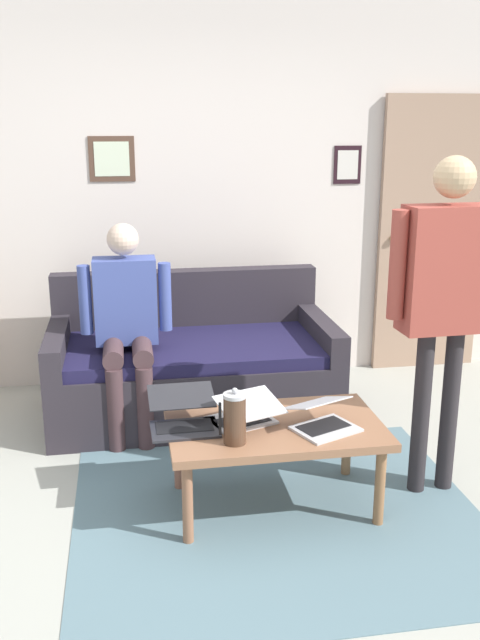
{
  "coord_description": "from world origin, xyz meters",
  "views": [
    {
      "loc": [
        0.57,
        2.81,
        1.85
      ],
      "look_at": [
        -0.05,
        -0.85,
        0.8
      ],
      "focal_mm": 39.15,
      "sensor_mm": 36.0,
      "label": 1
    }
  ],
  "objects_px": {
    "interior_door": "(431,236)",
    "couch": "(192,367)",
    "laptop_right": "(184,417)",
    "laptop_center": "(244,415)",
    "person_seated": "(126,317)",
    "coffee_table": "(275,433)",
    "person_standing": "(446,285)",
    "french_press": "(235,418)",
    "laptop_left": "(322,419)"
  },
  "relations": [
    {
      "from": "couch",
      "to": "person_seated",
      "type": "distance_m",
      "value": 0.63
    },
    {
      "from": "interior_door",
      "to": "person_standing",
      "type": "height_order",
      "value": "interior_door"
    },
    {
      "from": "couch",
      "to": "french_press",
      "type": "xyz_separation_m",
      "value": [
        -0.05,
        1.43,
        0.26
      ]
    },
    {
      "from": "laptop_center",
      "to": "person_seated",
      "type": "height_order",
      "value": "person_seated"
    },
    {
      "from": "couch",
      "to": "person_standing",
      "type": "xyz_separation_m",
      "value": [
        -1.12,
        1.23,
        0.79
      ]
    },
    {
      "from": "laptop_left",
      "to": "laptop_right",
      "type": "distance_m",
      "value": 0.67
    },
    {
      "from": "interior_door",
      "to": "french_press",
      "type": "height_order",
      "value": "interior_door"
    },
    {
      "from": "laptop_center",
      "to": "person_standing",
      "type": "relative_size",
      "value": 0.23
    },
    {
      "from": "interior_door",
      "to": "person_seated",
      "type": "distance_m",
      "value": 2.46
    },
    {
      "from": "laptop_center",
      "to": "laptop_right",
      "type": "height_order",
      "value": "laptop_center"
    },
    {
      "from": "laptop_center",
      "to": "person_standing",
      "type": "distance_m",
      "value": 1.16
    },
    {
      "from": "laptop_center",
      "to": "french_press",
      "type": "distance_m",
      "value": 0.23
    },
    {
      "from": "laptop_right",
      "to": "coffee_table",
      "type": "bearing_deg",
      "value": 173.44
    },
    {
      "from": "laptop_center",
      "to": "interior_door",
      "type": "bearing_deg",
      "value": -133.59
    },
    {
      "from": "couch",
      "to": "laptop_right",
      "type": "bearing_deg",
      "value": 82.47
    },
    {
      "from": "interior_door",
      "to": "laptop_center",
      "type": "height_order",
      "value": "interior_door"
    },
    {
      "from": "interior_door",
      "to": "laptop_right",
      "type": "distance_m",
      "value": 2.79
    },
    {
      "from": "person_standing",
      "to": "person_seated",
      "type": "relative_size",
      "value": 1.33
    },
    {
      "from": "interior_door",
      "to": "person_standing",
      "type": "relative_size",
      "value": 1.2
    },
    {
      "from": "couch",
      "to": "laptop_center",
      "type": "bearing_deg",
      "value": 96.12
    },
    {
      "from": "laptop_center",
      "to": "french_press",
      "type": "height_order",
      "value": "french_press"
    },
    {
      "from": "laptop_center",
      "to": "person_seated",
      "type": "bearing_deg",
      "value": -61.56
    },
    {
      "from": "laptop_center",
      "to": "laptop_right",
      "type": "relative_size",
      "value": 1.06
    },
    {
      "from": "coffee_table",
      "to": "laptop_right",
      "type": "xyz_separation_m",
      "value": [
        0.44,
        -0.05,
        0.1
      ]
    },
    {
      "from": "coffee_table",
      "to": "laptop_right",
      "type": "bearing_deg",
      "value": -6.56
    },
    {
      "from": "coffee_table",
      "to": "person_standing",
      "type": "bearing_deg",
      "value": -177.94
    },
    {
      "from": "couch",
      "to": "coffee_table",
      "type": "height_order",
      "value": "couch"
    },
    {
      "from": "couch",
      "to": "french_press",
      "type": "distance_m",
      "value": 1.45
    },
    {
      "from": "coffee_table",
      "to": "person_seated",
      "type": "distance_m",
      "value": 1.29
    },
    {
      "from": "coffee_table",
      "to": "person_standing",
      "type": "height_order",
      "value": "person_standing"
    },
    {
      "from": "laptop_right",
      "to": "french_press",
      "type": "relative_size",
      "value": 1.39
    },
    {
      "from": "couch",
      "to": "coffee_table",
      "type": "bearing_deg",
      "value": 102.54
    },
    {
      "from": "laptop_center",
      "to": "person_standing",
      "type": "bearing_deg",
      "value": 179.97
    },
    {
      "from": "laptop_left",
      "to": "french_press",
      "type": "bearing_deg",
      "value": 11.29
    },
    {
      "from": "couch",
      "to": "laptop_right",
      "type": "xyz_separation_m",
      "value": [
        0.16,
        1.21,
        0.18
      ]
    },
    {
      "from": "laptop_center",
      "to": "french_press",
      "type": "relative_size",
      "value": 1.48
    },
    {
      "from": "interior_door",
      "to": "couch",
      "type": "xyz_separation_m",
      "value": [
        1.88,
        0.61,
        -0.72
      ]
    },
    {
      "from": "interior_door",
      "to": "laptop_right",
      "type": "height_order",
      "value": "interior_door"
    },
    {
      "from": "couch",
      "to": "person_standing",
      "type": "distance_m",
      "value": 1.84
    },
    {
      "from": "interior_door",
      "to": "laptop_left",
      "type": "distance_m",
      "value": 2.45
    },
    {
      "from": "laptop_left",
      "to": "person_standing",
      "type": "bearing_deg",
      "value": -170.07
    },
    {
      "from": "laptop_center",
      "to": "laptop_right",
      "type": "bearing_deg",
      "value": -3.89
    },
    {
      "from": "interior_door",
      "to": "coffee_table",
      "type": "distance_m",
      "value": 2.54
    },
    {
      "from": "interior_door",
      "to": "french_press",
      "type": "bearing_deg",
      "value": 48.09
    },
    {
      "from": "couch",
      "to": "french_press",
      "type": "relative_size",
      "value": 6.73
    },
    {
      "from": "couch",
      "to": "person_standing",
      "type": "relative_size",
      "value": 1.06
    },
    {
      "from": "laptop_left",
      "to": "couch",
      "type": "bearing_deg",
      "value": -69.8
    },
    {
      "from": "person_standing",
      "to": "person_seated",
      "type": "distance_m",
      "value": 1.87
    },
    {
      "from": "laptop_center",
      "to": "person_seated",
      "type": "relative_size",
      "value": 0.31
    },
    {
      "from": "interior_door",
      "to": "laptop_right",
      "type": "relative_size",
      "value": 5.49
    }
  ]
}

